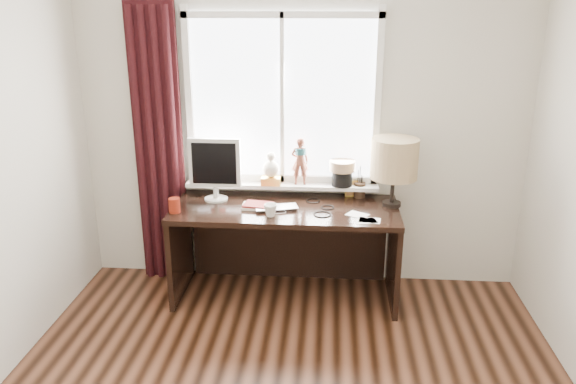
# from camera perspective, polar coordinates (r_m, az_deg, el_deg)

# --- Properties ---
(wall_back) EXTENTS (3.50, 0.00, 2.60)m
(wall_back) POSITION_cam_1_polar(r_m,az_deg,el_deg) (4.42, 1.41, 6.81)
(wall_back) COLOR beige
(wall_back) RESTS_ON ground
(laptop) EXTENTS (0.36, 0.28, 0.03)m
(laptop) POSITION_cam_1_polar(r_m,az_deg,el_deg) (4.17, -1.16, -1.63)
(laptop) COLOR silver
(laptop) RESTS_ON desk
(mug) EXTENTS (0.12, 0.11, 0.10)m
(mug) POSITION_cam_1_polar(r_m,az_deg,el_deg) (4.03, -1.79, -1.82)
(mug) COLOR white
(mug) RESTS_ON desk
(red_cup) EXTENTS (0.08, 0.08, 0.11)m
(red_cup) POSITION_cam_1_polar(r_m,az_deg,el_deg) (4.18, -11.47, -1.34)
(red_cup) COLOR maroon
(red_cup) RESTS_ON desk
(window) EXTENTS (1.52, 0.22, 1.40)m
(window) POSITION_cam_1_polar(r_m,az_deg,el_deg) (4.37, -0.33, 6.86)
(window) COLOR white
(window) RESTS_ON ground
(curtain) EXTENTS (0.38, 0.09, 2.25)m
(curtain) POSITION_cam_1_polar(r_m,az_deg,el_deg) (4.57, -13.03, 4.36)
(curtain) COLOR black
(curtain) RESTS_ON floor
(desk) EXTENTS (1.70, 0.70, 0.75)m
(desk) POSITION_cam_1_polar(r_m,az_deg,el_deg) (4.40, -0.17, -4.08)
(desk) COLOR black
(desk) RESTS_ON floor
(monitor) EXTENTS (0.40, 0.18, 0.49)m
(monitor) POSITION_cam_1_polar(r_m,az_deg,el_deg) (4.33, -7.45, 2.68)
(monitor) COLOR beige
(monitor) RESTS_ON desk
(notebook_stack) EXTENTS (0.24, 0.18, 0.03)m
(notebook_stack) POSITION_cam_1_polar(r_m,az_deg,el_deg) (4.21, -3.13, -1.38)
(notebook_stack) COLOR beige
(notebook_stack) RESTS_ON desk
(brush_holder) EXTENTS (0.09, 0.09, 0.25)m
(brush_holder) POSITION_cam_1_polar(r_m,az_deg,el_deg) (4.45, 7.28, 0.22)
(brush_holder) COLOR black
(brush_holder) RESTS_ON desk
(icon_frame) EXTENTS (0.10, 0.04, 0.13)m
(icon_frame) POSITION_cam_1_polar(r_m,az_deg,el_deg) (4.45, 6.46, 0.33)
(icon_frame) COLOR gold
(icon_frame) RESTS_ON desk
(table_lamp) EXTENTS (0.35, 0.35, 0.52)m
(table_lamp) POSITION_cam_1_polar(r_m,az_deg,el_deg) (4.21, 10.75, 3.27)
(table_lamp) COLOR black
(table_lamp) RESTS_ON desk
(loose_papers) EXTENTS (0.26, 0.28, 0.00)m
(loose_papers) POSITION_cam_1_polar(r_m,az_deg,el_deg) (4.03, 7.76, -2.70)
(loose_papers) COLOR white
(loose_papers) RESTS_ON desk
(desk_cables) EXTENTS (0.26, 0.44, 0.01)m
(desk_cables) POSITION_cam_1_polar(r_m,az_deg,el_deg) (4.19, 3.33, -1.65)
(desk_cables) COLOR black
(desk_cables) RESTS_ON desk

